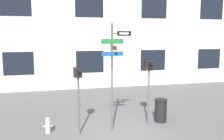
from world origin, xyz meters
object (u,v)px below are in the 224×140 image
pedestrian_signal_left (78,83)px  fire_hydrant (48,125)px  street_sign_pole (113,68)px  trash_bin (161,110)px  pedestrian_signal_right (149,74)px

pedestrian_signal_left → fire_hydrant: (-1.19, 0.36, -1.69)m
street_sign_pole → pedestrian_signal_left: (-1.38, -0.03, -0.56)m
pedestrian_signal_left → fire_hydrant: size_ratio=3.98×
fire_hydrant → trash_bin: size_ratio=0.64×
street_sign_pole → trash_bin: street_sign_pole is taller
pedestrian_signal_left → pedestrian_signal_right: size_ratio=0.93×
pedestrian_signal_left → trash_bin: (3.68, 0.58, -1.50)m
pedestrian_signal_right → fire_hydrant: bearing=-179.3°
pedestrian_signal_right → trash_bin: (0.66, 0.16, -1.67)m
street_sign_pole → fire_hydrant: (-2.57, 0.33, -2.25)m
pedestrian_signal_left → fire_hydrant: 2.10m
pedestrian_signal_left → pedestrian_signal_right: (3.02, 0.42, 0.17)m
street_sign_pole → pedestrian_signal_right: size_ratio=1.53×
pedestrian_signal_right → trash_bin: bearing=13.8°
trash_bin → street_sign_pole: bearing=-166.6°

